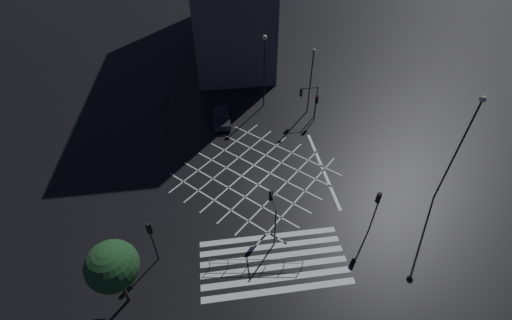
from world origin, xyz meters
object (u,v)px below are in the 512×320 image
object	(u,v)px
traffic_light_se_main	(376,205)
street_tree_near	(112,266)
traffic_light_nw_cross	(163,113)
street_lamp_east	(311,73)
traffic_light_ne_main	(308,96)
traffic_light_nw_main	(168,106)
street_lamp_far	(264,56)
traffic_light_ne_cross	(316,103)
traffic_light_sw_cross	(151,234)
waiting_car	(221,117)
street_lamp_west	(464,137)
traffic_light_median_south	(273,208)

from	to	relation	value
traffic_light_se_main	street_tree_near	bearing A→B (deg)	10.28
traffic_light_nw_cross	street_lamp_east	distance (m)	16.50
traffic_light_se_main	traffic_light_ne_main	size ratio (longest dim) A/B	1.10
traffic_light_se_main	street_lamp_east	bearing A→B (deg)	-88.52
traffic_light_nw_main	street_lamp_far	distance (m)	11.72
traffic_light_se_main	traffic_light_ne_cross	distance (m)	15.52
traffic_light_sw_cross	street_lamp_far	bearing A→B (deg)	-29.01
traffic_light_nw_cross	waiting_car	size ratio (longest dim) A/B	0.76
traffic_light_sw_cross	street_lamp_west	size ratio (longest dim) A/B	0.39
traffic_light_nw_main	waiting_car	distance (m)	6.03
waiting_car	traffic_light_se_main	bearing A→B (deg)	32.33
traffic_light_se_main	traffic_light_ne_main	distance (m)	16.41
traffic_light_median_south	traffic_light_se_main	world-z (taller)	traffic_light_se_main
traffic_light_nw_cross	street_lamp_west	world-z (taller)	street_lamp_west
traffic_light_nw_cross	traffic_light_ne_cross	bearing A→B (deg)	88.86
traffic_light_sw_cross	street_tree_near	bearing A→B (deg)	150.31
traffic_light_se_main	street_lamp_west	size ratio (longest dim) A/B	0.43
traffic_light_ne_cross	street_lamp_east	distance (m)	3.35
traffic_light_nw_cross	traffic_light_sw_cross	distance (m)	16.08
traffic_light_median_south	waiting_car	distance (m)	16.31
traffic_light_sw_cross	street_tree_near	xyz separation A→B (m)	(-1.73, -3.04, 1.27)
traffic_light_median_south	street_lamp_west	bearing A→B (deg)	-83.33
traffic_light_sw_cross	traffic_light_nw_main	bearing A→B (deg)	-1.15
traffic_light_nw_cross	street_lamp_west	size ratio (longest dim) A/B	0.32
street_tree_near	traffic_light_ne_cross	bearing A→B (deg)	46.38
street_lamp_east	street_lamp_west	bearing A→B (deg)	-63.09
traffic_light_nw_cross	traffic_light_ne_cross	xyz separation A→B (m)	(16.46, -0.33, 0.05)
traffic_light_nw_cross	street_lamp_east	bearing A→B (deg)	96.30
street_lamp_east	waiting_car	world-z (taller)	street_lamp_east
street_lamp_east	street_lamp_far	bearing A→B (deg)	157.99
traffic_light_sw_cross	street_lamp_east	size ratio (longest dim) A/B	0.52
waiting_car	street_lamp_east	bearing A→B (deg)	94.69
street_tree_near	waiting_car	world-z (taller)	street_tree_near
traffic_light_sw_cross	traffic_light_nw_cross	bearing A→B (deg)	1.06
traffic_light_nw_cross	street_tree_near	world-z (taller)	street_tree_near
traffic_light_nw_main	street_lamp_far	world-z (taller)	street_lamp_far
traffic_light_median_south	traffic_light_ne_cross	distance (m)	16.39
traffic_light_median_south	traffic_light_ne_main	bearing A→B (deg)	-23.22
traffic_light_nw_main	traffic_light_ne_main	distance (m)	15.04
traffic_light_se_main	street_lamp_far	world-z (taller)	street_lamp_far
traffic_light_ne_main	street_lamp_far	distance (m)	6.39
traffic_light_se_main	traffic_light_ne_cross	xyz separation A→B (m)	(-0.18, 15.50, -0.69)
street_lamp_west	street_tree_near	size ratio (longest dim) A/B	1.78
traffic_light_nw_main	street_lamp_far	xyz separation A→B (m)	(10.67, 3.71, 3.11)
traffic_light_ne_main	street_lamp_west	size ratio (longest dim) A/B	0.39
traffic_light_median_south	traffic_light_sw_cross	world-z (taller)	traffic_light_sw_cross
waiting_car	street_tree_near	bearing A→B (deg)	-20.38
traffic_light_se_main	traffic_light_nw_main	bearing A→B (deg)	-44.75
traffic_light_nw_main	street_tree_near	distance (m)	19.29
traffic_light_sw_cross	street_lamp_east	distance (m)	24.00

